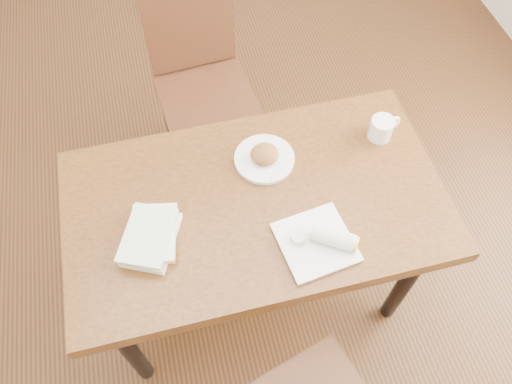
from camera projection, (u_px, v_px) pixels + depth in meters
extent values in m
cube|color=#472814|center=(256.00, 285.00, 2.31)|extent=(4.00, 5.00, 0.01)
cube|color=brown|center=(256.00, 205.00, 1.69)|extent=(1.28, 0.73, 0.06)
cylinder|color=black|center=(129.00, 349.00, 1.80)|extent=(0.06, 0.06, 0.69)
cylinder|color=black|center=(406.00, 281.00, 1.94)|extent=(0.06, 0.06, 0.69)
cylinder|color=black|center=(115.00, 226.00, 2.08)|extent=(0.06, 0.06, 0.69)
cylinder|color=black|center=(359.00, 174.00, 2.22)|extent=(0.06, 0.06, 0.69)
cylinder|color=#492714|center=(321.00, 365.00, 1.89)|extent=(0.04, 0.04, 0.45)
cylinder|color=#482214|center=(233.00, 97.00, 2.63)|extent=(0.04, 0.04, 0.45)
cylinder|color=#482214|center=(167.00, 114.00, 2.57)|extent=(0.04, 0.04, 0.45)
cylinder|color=#482214|center=(255.00, 148.00, 2.45)|extent=(0.04, 0.04, 0.45)
cylinder|color=#482214|center=(184.00, 168.00, 2.38)|extent=(0.04, 0.04, 0.45)
cube|color=#482214|center=(206.00, 96.00, 2.30)|extent=(0.45, 0.45, 0.04)
cube|color=#482214|center=(189.00, 24.00, 2.18)|extent=(0.40, 0.07, 0.45)
cylinder|color=white|center=(264.00, 160.00, 1.75)|extent=(0.21, 0.21, 0.01)
cylinder|color=white|center=(264.00, 158.00, 1.74)|extent=(0.21, 0.21, 0.01)
ellipsoid|color=#B27538|center=(265.00, 154.00, 1.72)|extent=(0.12, 0.11, 0.05)
cylinder|color=white|center=(381.00, 129.00, 1.78)|extent=(0.08, 0.08, 0.08)
torus|color=white|center=(392.00, 124.00, 1.79)|extent=(0.07, 0.03, 0.07)
cylinder|color=tan|center=(383.00, 122.00, 1.75)|extent=(0.08, 0.08, 0.01)
cylinder|color=#F2E5CC|center=(384.00, 121.00, 1.75)|extent=(0.05, 0.05, 0.00)
cube|color=white|center=(316.00, 243.00, 1.58)|extent=(0.25, 0.25, 0.01)
cube|color=white|center=(316.00, 242.00, 1.57)|extent=(0.25, 0.25, 0.01)
cylinder|color=white|center=(333.00, 237.00, 1.54)|extent=(0.15, 0.12, 0.06)
cylinder|color=yellow|center=(354.00, 244.00, 1.53)|extent=(0.04, 0.05, 0.05)
cylinder|color=silver|center=(298.00, 237.00, 1.56)|extent=(0.05, 0.05, 0.03)
cylinder|color=red|center=(298.00, 236.00, 1.55)|extent=(0.04, 0.04, 0.01)
cube|color=white|center=(151.00, 239.00, 1.58)|extent=(0.22, 0.25, 0.02)
cube|color=silver|center=(153.00, 233.00, 1.57)|extent=(0.18, 0.23, 0.02)
cube|color=#87CB9F|center=(148.00, 235.00, 1.54)|extent=(0.22, 0.25, 0.02)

